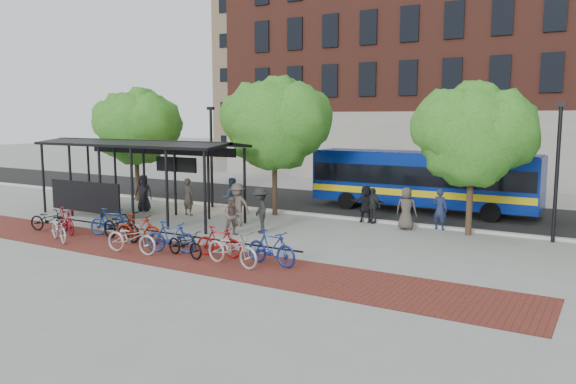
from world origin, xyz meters
The scene contains 35 objects.
ground centered at (0.00, 0.00, 0.00)m, with size 160.00×160.00×0.00m, color #9E9E99.
asphalt_street centered at (0.00, 8.00, 0.01)m, with size 160.00×8.00×0.01m, color black.
curb centered at (0.00, 4.00, 0.06)m, with size 160.00×0.25×0.12m, color #B7B7B2.
brick_strip centered at (-2.00, -5.00, 0.00)m, with size 24.00×3.00×0.01m, color maroon.
bike_rack_rail centered at (-3.30, -4.10, 0.00)m, with size 12.00×0.05×0.95m, color black.
building_tower centered at (-16.00, 40.00, 15.00)m, with size 22.00×22.00×30.00m, color #7A664C.
bus_shelter centered at (-8.13, -0.48, 3.00)m, with size 10.60×3.07×3.60m.
tree_a centered at (-11.91, 3.35, 4.24)m, with size 4.90×4.00×6.18m.
tree_b centered at (-2.90, 3.35, 4.46)m, with size 5.15×4.20×6.47m.
tree_c centered at (6.09, 3.35, 4.05)m, with size 4.66×3.80×5.92m.
lamp_post_left centered at (-7.00, 3.60, 2.75)m, with size 0.35×0.20×5.12m.
lamp_post_right centered at (9.00, 3.60, 2.75)m, with size 0.35×0.20×5.12m.
bus centered at (2.70, 7.76, 1.68)m, with size 10.87×2.63×2.93m.
bike_0 centered at (-8.76, -4.70, 0.49)m, with size 0.65×1.85×0.97m, color black.
bike_1 centered at (-7.80, -4.67, 0.53)m, with size 0.50×1.76×1.06m, color maroon.
bike_2 centered at (-6.85, -5.68, 0.48)m, with size 0.64×1.83×0.96m, color #B6B6B8.
bike_3 centered at (-5.93, -4.01, 0.54)m, with size 0.51×1.81×1.09m, color navy.
bike_4 centered at (-4.95, -4.41, 0.56)m, with size 0.74×2.11×1.11m, color black.
bike_5 centered at (-3.97, -4.51, 0.56)m, with size 0.53×1.87×1.12m, color maroon.
bike_6 centered at (-3.11, -5.65, 0.54)m, with size 0.72×2.07×1.09m, color #A9AAAC.
bike_7 centered at (-2.03, -4.89, 0.54)m, with size 0.51×1.81×1.09m, color navy.
bike_8 centered at (-1.23, -5.09, 0.45)m, with size 0.59×1.70×0.89m, color black.
bike_9 centered at (-0.26, -4.51, 0.51)m, with size 0.48×1.70×1.02m, color #98100D.
bike_10 centered at (0.79, -5.19, 0.55)m, with size 0.73×2.10×1.10m, color #AEAEB1.
bike_11 centered at (1.80, -4.52, 0.57)m, with size 0.53×1.89×1.13m, color navy.
pedestrian_0 centered at (-9.18, 0.95, 0.90)m, with size 0.88×0.57×1.80m, color black.
pedestrian_1 centered at (-6.44, 1.10, 0.88)m, with size 0.64×0.42×1.77m, color #37302C.
pedestrian_2 centered at (-4.32, 1.66, 0.92)m, with size 0.90×0.70×1.85m, color #21344E.
pedestrian_3 centered at (-2.87, 0.10, 0.92)m, with size 1.19×0.68×1.84m, color brown.
pedestrian_4 centered at (1.78, 3.75, 0.78)m, with size 0.91×0.38×1.56m, color #292929.
pedestrian_5 centered at (1.45, 3.80, 0.82)m, with size 1.51×0.48×1.63m, color black.
pedestrian_6 centered at (3.53, 3.09, 0.88)m, with size 0.86×0.56×1.76m, color #473F39.
pedestrian_7 centered at (4.72, 3.80, 0.86)m, with size 0.63×0.41×1.72m, color #20294A.
pedestrian_8 centered at (-1.91, -1.50, 0.77)m, with size 0.75×0.58×1.53m, color brown.
pedestrian_9 centered at (-1.26, -0.55, 0.91)m, with size 1.18×0.68×1.83m, color black.
Camera 1 is at (11.02, -18.93, 4.59)m, focal length 35.00 mm.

